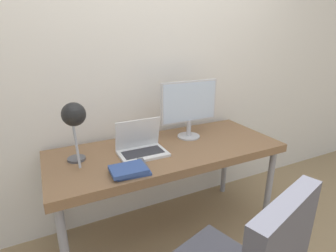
{
  "coord_description": "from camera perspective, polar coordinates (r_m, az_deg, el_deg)",
  "views": [
    {
      "loc": [
        -0.77,
        -1.23,
        1.53
      ],
      "look_at": [
        -0.01,
        0.31,
        0.93
      ],
      "focal_mm": 28.0,
      "sensor_mm": 36.0,
      "label": 1
    }
  ],
  "objects": [
    {
      "name": "wall_back",
      "position": [
        2.15,
        -5.15,
        12.84
      ],
      "size": [
        8.0,
        0.05,
        2.6
      ],
      "color": "silver",
      "rests_on": "ground_plane"
    },
    {
      "name": "desk",
      "position": [
        1.95,
        -0.16,
        -6.46
      ],
      "size": [
        1.68,
        0.69,
        0.75
      ],
      "color": "brown",
      "rests_on": "ground_plane"
    },
    {
      "name": "laptop",
      "position": [
        1.82,
        -5.84,
        -4.5
      ],
      "size": [
        0.32,
        0.22,
        0.23
      ],
      "color": "silver",
      "rests_on": "desk"
    },
    {
      "name": "monitor",
      "position": [
        2.05,
        4.64,
        4.47
      ],
      "size": [
        0.48,
        0.18,
        0.45
      ],
      "color": "#B7B7BC",
      "rests_on": "desk"
    },
    {
      "name": "desk_lamp",
      "position": [
        1.59,
        -19.78,
        1.44
      ],
      "size": [
        0.14,
        0.28,
        0.42
      ],
      "color": "#4C4C51",
      "rests_on": "desk"
    },
    {
      "name": "book_stack",
      "position": [
        1.59,
        -8.3,
        -9.45
      ],
      "size": [
        0.24,
        0.18,
        0.04
      ],
      "color": "#334C8C",
      "rests_on": "desk"
    },
    {
      "name": "tv_remote",
      "position": [
        1.66,
        -5.43,
        -8.49
      ],
      "size": [
        0.06,
        0.18,
        0.02
      ],
      "color": "#4C4C51",
      "rests_on": "desk"
    },
    {
      "name": "game_controller",
      "position": [
        1.58,
        -9.48,
        -9.81
      ],
      "size": [
        0.14,
        0.09,
        0.04
      ],
      "color": "black",
      "rests_on": "desk"
    }
  ]
}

